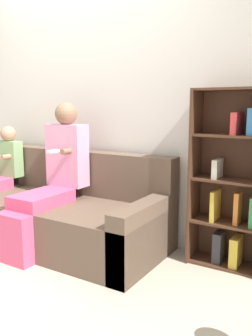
% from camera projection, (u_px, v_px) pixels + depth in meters
% --- Properties ---
extents(ground_plane, '(14.00, 14.00, 0.00)m').
position_uv_depth(ground_plane, '(14.00, 262.00, 2.91)').
color(ground_plane, '#B2A893').
extents(back_wall, '(10.00, 0.06, 2.55)m').
position_uv_depth(back_wall, '(88.00, 105.00, 3.57)').
color(back_wall, silver).
rests_on(back_wall, ground_plane).
extents(couch, '(2.20, 0.91, 0.83)m').
position_uv_depth(couch, '(54.00, 212.00, 3.37)').
color(couch, brown).
rests_on(couch, ground_plane).
extents(adult_seated, '(0.39, 0.84, 1.30)m').
position_uv_depth(adult_seated, '(52.00, 175.00, 3.18)').
color(adult_seated, '#DB4C75').
rests_on(adult_seated, ground_plane).
extents(bookshelf, '(0.56, 0.28, 1.40)m').
position_uv_depth(bookshelf, '(231.00, 185.00, 2.78)').
color(bookshelf, '#4C2D1E').
rests_on(bookshelf, ground_plane).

